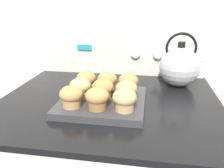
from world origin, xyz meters
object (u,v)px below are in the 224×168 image
Objects in this scene: muffin_r1_c2 at (126,90)px; muffin_r1_c1 at (103,89)px; muffin_pan at (103,102)px; muffin_r0_c2 at (125,100)px; muffin_r0_c0 at (71,96)px; muffin_r2_c0 at (86,80)px; muffin_r2_c2 at (128,83)px; muffin_r2_c1 at (107,81)px; muffin_r1_c0 at (80,87)px; muffin_r0_c1 at (97,98)px; tea_kettle at (180,66)px.

muffin_r1_c1 is at bearing 178.18° from muffin_r1_c2.
muffin_r0_c2 is at bearing -44.33° from muffin_pan.
muffin_r2_c0 is (0.00, 0.16, 0.00)m from muffin_r0_c0.
muffin_pan is 3.88× the size of muffin_r2_c2.
muffin_r0_c0 is 1.00× the size of muffin_r1_c2.
muffin_r0_c2 is at bearing -63.17° from muffin_r2_c1.
muffin_r2_c1 is (0.07, 0.08, 0.00)m from muffin_r1_c0.
muffin_r0_c0 is 0.08m from muffin_r0_c1.
muffin_r1_c0 is at bearing 179.78° from muffin_pan.
muffin_r0_c1 is 0.08m from muffin_r1_c1.
muffin_r0_c2 is 1.00× the size of muffin_r1_c2.
muffin_r1_c0 and muffin_r2_c1 have the same top height.
muffin_r2_c0 is (-0.00, 0.08, 0.00)m from muffin_r1_c0.
muffin_r0_c0 is at bearing -135.64° from muffin_r2_c2.
muffin_r1_c1 is (0.00, -0.00, 0.04)m from muffin_pan.
muffin_r0_c2 is 1.00× the size of muffin_r2_c1.
muffin_r2_c0 is (-0.08, 0.08, 0.04)m from muffin_pan.
muffin_r1_c1 is 0.08m from muffin_r1_c2.
muffin_r0_c1 and muffin_r2_c0 have the same top height.
muffin_pan is 3.88× the size of muffin_r1_c2.
muffin_r1_c0 is at bearing -153.60° from muffin_r2_c2.
muffin_pan is 0.36m from tea_kettle.
muffin_r1_c1 is 0.33× the size of tea_kettle.
muffin_r1_c2 is at bearing -47.01° from muffin_r2_c1.
muffin_r2_c2 is (-0.00, 0.15, 0.00)m from muffin_r0_c2.
muffin_r1_c0 is at bearing 178.87° from muffin_r1_c2.
muffin_r0_c0 and muffin_r1_c0 have the same top height.
muffin_r2_c0 is at bearing 91.23° from muffin_r1_c0.
muffin_r2_c1 is at bearing 116.83° from muffin_r0_c2.
muffin_r2_c2 is (0.08, 0.08, 0.00)m from muffin_r1_c1.
tea_kettle is (0.26, 0.23, 0.07)m from muffin_pan.
muffin_r1_c1 is at bearing -43.81° from muffin_pan.
muffin_r0_c0 is 1.00× the size of muffin_r1_c1.
muffin_r2_c0 is 0.33× the size of tea_kettle.
tea_kettle is (0.26, 0.31, 0.03)m from muffin_r0_c1.
tea_kettle is at bearing 42.09° from muffin_r0_c0.
muffin_r1_c2 is 0.33× the size of tea_kettle.
muffin_r0_c1 is 0.08m from muffin_r0_c2.
muffin_r1_c2 is 1.00× the size of muffin_r2_c2.
muffin_r2_c1 is 0.30m from tea_kettle.
muffin_r1_c2 is at bearing 25.33° from muffin_r0_c0.
muffin_r2_c1 is (0.00, 0.16, 0.00)m from muffin_r0_c1.
tea_kettle is at bearing 51.69° from muffin_r1_c2.
muffin_r1_c2 reaches higher than muffin_pan.
muffin_r2_c1 reaches higher than muffin_pan.
muffin_r0_c2 is 0.22m from muffin_r2_c0.
muffin_pan is at bearing 136.19° from muffin_r1_c1.
muffin_r1_c1 is at bearing 135.67° from muffin_r0_c2.
muffin_r2_c2 reaches higher than muffin_pan.
muffin_pan is 0.12m from muffin_r0_c2.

